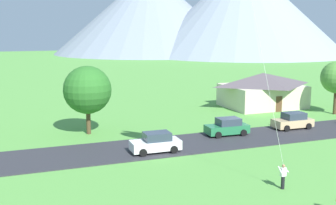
# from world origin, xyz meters

# --- Properties ---
(road_strip) EXTENTS (160.00, 6.37, 0.08)m
(road_strip) POSITION_xyz_m (0.00, 25.57, 0.04)
(road_strip) COLOR #2D2D33
(road_strip) RESTS_ON ground
(mountain_west_ridge) EXTENTS (81.27, 81.27, 37.05)m
(mountain_west_ridge) POSITION_xyz_m (76.60, 139.27, 18.52)
(mountain_west_ridge) COLOR gray
(mountain_west_ridge) RESTS_ON ground
(mountain_east_ridge) EXTENTS (81.23, 81.23, 34.75)m
(mountain_east_ridge) POSITION_xyz_m (45.88, 163.49, 17.38)
(mountain_east_ridge) COLOR gray
(mountain_east_ridge) RESTS_ON ground
(house_leftmost) EXTENTS (10.65, 8.17, 4.58)m
(house_leftmost) POSITION_xyz_m (20.38, 39.03, 2.37)
(house_leftmost) COLOR beige
(house_leftmost) RESTS_ON ground
(tree_center) EXTENTS (4.74, 4.74, 6.82)m
(tree_center) POSITION_xyz_m (-4.10, 32.53, 4.44)
(tree_center) COLOR #4C3823
(tree_center) RESTS_ON ground
(parked_car_green_west_end) EXTENTS (4.26, 2.20, 1.68)m
(parked_car_green_west_end) POSITION_xyz_m (8.51, 27.03, 0.87)
(parked_car_green_west_end) COLOR #237042
(parked_car_green_west_end) RESTS_ON road_strip
(parked_car_tan_mid_west) EXTENTS (4.21, 2.11, 1.68)m
(parked_car_tan_mid_west) POSITION_xyz_m (16.24, 27.00, 0.87)
(parked_car_tan_mid_west) COLOR tan
(parked_car_tan_mid_west) RESTS_ON road_strip
(parked_car_white_mid_east) EXTENTS (4.23, 2.14, 1.68)m
(parked_car_white_mid_east) POSITION_xyz_m (0.09, 24.11, 0.87)
(parked_car_white_mid_east) COLOR white
(parked_car_white_mid_east) RESTS_ON road_strip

